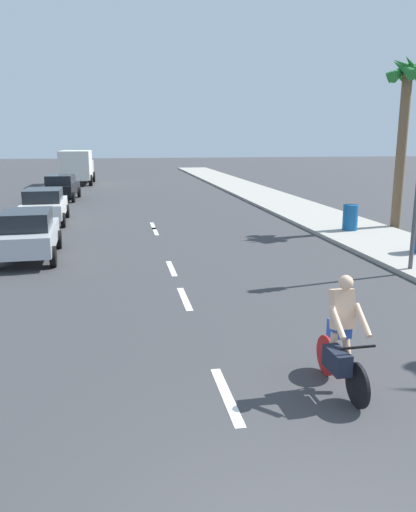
% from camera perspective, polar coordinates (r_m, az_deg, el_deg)
% --- Properties ---
extents(ground_plane, '(160.00, 160.00, 0.00)m').
position_cam_1_polar(ground_plane, '(23.57, -6.42, 3.82)').
color(ground_plane, '#38383A').
extents(sidewalk_strip, '(3.60, 80.00, 0.14)m').
position_cam_1_polar(sidewalk_strip, '(27.23, 10.59, 5.08)').
color(sidewalk_strip, '#9E998E').
rests_on(sidewalk_strip, ground).
extents(lane_stripe_1, '(0.16, 1.80, 0.01)m').
position_cam_1_polar(lane_stripe_1, '(7.89, 2.11, -15.44)').
color(lane_stripe_1, white).
rests_on(lane_stripe_1, ground).
extents(lane_stripe_2, '(0.16, 1.80, 0.01)m').
position_cam_1_polar(lane_stripe_2, '(12.25, -2.66, -4.83)').
color(lane_stripe_2, white).
rests_on(lane_stripe_2, ground).
extents(lane_stripe_3, '(0.16, 1.80, 0.01)m').
position_cam_1_polar(lane_stripe_3, '(15.09, -4.15, -1.39)').
color(lane_stripe_3, white).
rests_on(lane_stripe_3, ground).
extents(lane_stripe_4, '(0.16, 1.80, 0.01)m').
position_cam_1_polar(lane_stripe_4, '(21.19, -5.97, 2.80)').
color(lane_stripe_4, white).
rests_on(lane_stripe_4, ground).
extents(lane_stripe_5, '(0.16, 1.80, 0.01)m').
position_cam_1_polar(lane_stripe_5, '(22.55, -6.24, 3.42)').
color(lane_stripe_5, white).
rests_on(lane_stripe_5, ground).
extents(cyclist, '(0.63, 1.71, 1.82)m').
position_cam_1_polar(cyclist, '(7.93, 14.78, -9.15)').
color(cyclist, black).
rests_on(cyclist, ground).
extents(parked_car_silver, '(2.01, 4.08, 1.57)m').
position_cam_1_polar(parked_car_silver, '(17.11, -19.72, 2.46)').
color(parked_car_silver, '#B7BABF').
rests_on(parked_car_silver, ground).
extents(parked_car_white, '(2.04, 4.26, 1.57)m').
position_cam_1_polar(parked_car_white, '(24.24, -18.00, 5.53)').
color(parked_car_white, white).
rests_on(parked_car_white, ground).
extents(parked_car_black, '(2.13, 4.29, 1.57)m').
position_cam_1_polar(parked_car_black, '(33.17, -16.24, 7.53)').
color(parked_car_black, black).
rests_on(parked_car_black, ground).
extents(delivery_truck, '(2.75, 6.28, 2.80)m').
position_cam_1_polar(delivery_truck, '(44.61, -14.60, 9.79)').
color(delivery_truck, beige).
rests_on(delivery_truck, ground).
extents(palm_tree_mid, '(1.83, 1.70, 7.13)m').
position_cam_1_polar(palm_tree_mid, '(22.76, 21.43, 16.13)').
color(palm_tree_mid, brown).
rests_on(palm_tree_mid, ground).
extents(trash_bin_far, '(0.60, 0.60, 1.04)m').
position_cam_1_polar(trash_bin_far, '(21.33, 15.77, 4.22)').
color(trash_bin_far, '#14518C').
rests_on(trash_bin_far, sidewalk_strip).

